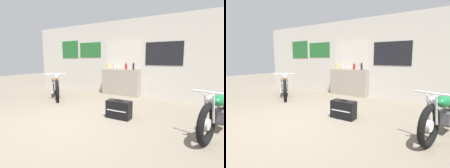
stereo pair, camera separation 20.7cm
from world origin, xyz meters
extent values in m
plane|color=#706656|center=(0.00, 0.00, 0.00)|extent=(24.00, 24.00, 0.00)
cube|color=beige|center=(0.00, 3.49, 1.40)|extent=(10.00, 0.06, 2.80)
cube|color=silver|center=(-0.42, 3.45, 1.52)|extent=(1.35, 0.01, 0.98)
cube|color=beige|center=(-0.42, 3.45, 1.52)|extent=(1.41, 0.01, 1.04)
cube|color=black|center=(1.14, 3.45, 1.54)|extent=(1.25, 0.01, 0.78)
cube|color=#23662D|center=(-1.95, 3.45, 1.73)|extent=(1.09, 0.01, 0.62)
cube|color=#23662D|center=(-3.11, 3.45, 1.78)|extent=(0.96, 0.01, 0.77)
cube|color=gray|center=(-0.42, 3.31, 0.49)|extent=(1.50, 0.28, 0.98)
cylinder|color=gold|center=(-0.95, 3.27, 1.07)|extent=(0.06, 0.06, 0.19)
cone|color=gold|center=(-0.95, 3.27, 1.20)|extent=(0.06, 0.06, 0.05)
cylinder|color=gold|center=(-0.95, 3.27, 1.23)|extent=(0.03, 0.03, 0.02)
cylinder|color=#B7B2A8|center=(-0.67, 3.29, 1.05)|extent=(0.09, 0.09, 0.15)
cone|color=#B7B2A8|center=(-0.67, 3.29, 1.15)|extent=(0.07, 0.07, 0.04)
cylinder|color=silver|center=(-0.67, 3.29, 1.18)|extent=(0.04, 0.04, 0.02)
cylinder|color=maroon|center=(-0.16, 3.26, 1.08)|extent=(0.08, 0.08, 0.19)
cone|color=maroon|center=(-0.16, 3.26, 1.20)|extent=(0.07, 0.07, 0.05)
cylinder|color=red|center=(-0.16, 3.26, 1.24)|extent=(0.03, 0.03, 0.02)
cylinder|color=black|center=(0.11, 3.30, 1.09)|extent=(0.06, 0.06, 0.22)
cone|color=black|center=(0.11, 3.30, 1.23)|extent=(0.05, 0.05, 0.06)
cylinder|color=gold|center=(0.11, 3.30, 1.27)|extent=(0.03, 0.03, 0.02)
torus|color=black|center=(-1.64, 1.32, 0.36)|extent=(0.61, 0.52, 0.71)
cylinder|color=silver|center=(-1.64, 1.32, 0.36)|extent=(0.20, 0.17, 0.20)
torus|color=black|center=(-2.74, 2.20, 0.36)|extent=(0.61, 0.52, 0.71)
cylinder|color=silver|center=(-2.74, 2.20, 0.36)|extent=(0.20, 0.17, 0.20)
cube|color=#4C4C51|center=(-2.25, 1.80, 0.34)|extent=(0.45, 0.42, 0.22)
cylinder|color=orange|center=(-2.25, 1.80, 0.55)|extent=(1.04, 0.85, 0.45)
ellipsoid|color=orange|center=(-2.11, 1.69, 0.67)|extent=(0.52, 0.49, 0.22)
cube|color=black|center=(-2.41, 1.93, 0.59)|extent=(0.52, 0.49, 0.08)
cube|color=orange|center=(-2.68, 2.14, 0.53)|extent=(0.31, 0.29, 0.04)
cylinder|color=silver|center=(-1.66, 1.41, 0.62)|extent=(0.16, 0.13, 0.52)
cylinder|color=silver|center=(-1.74, 1.31, 0.62)|extent=(0.16, 0.13, 0.52)
cylinder|color=silver|center=(-1.75, 1.40, 0.88)|extent=(0.43, 0.52, 0.03)
sphere|color=silver|center=(-1.71, 1.37, 0.78)|extent=(0.13, 0.13, 0.13)
cylinder|color=silver|center=(-2.41, 1.75, 0.20)|extent=(0.64, 0.53, 0.06)
torus|color=black|center=(2.63, 0.55, 0.34)|extent=(0.28, 0.69, 0.69)
cylinder|color=silver|center=(2.63, 0.55, 0.34)|extent=(0.12, 0.20, 0.19)
cube|color=#4C4C51|center=(2.83, 1.29, 0.33)|extent=(0.31, 0.43, 0.20)
cylinder|color=#196B38|center=(2.83, 1.29, 0.53)|extent=(0.39, 1.24, 0.42)
ellipsoid|color=#196B38|center=(2.78, 1.12, 0.64)|extent=(0.36, 0.52, 0.22)
cylinder|color=silver|center=(2.70, 0.60, 0.59)|extent=(0.08, 0.17, 0.49)
cylinder|color=silver|center=(2.59, 0.63, 0.59)|extent=(0.08, 0.17, 0.49)
cylinder|color=silver|center=(2.67, 0.69, 0.84)|extent=(0.63, 0.20, 0.03)
sphere|color=silver|center=(2.65, 0.63, 0.74)|extent=(0.13, 0.13, 0.13)
cylinder|color=silver|center=(2.72, 1.42, 0.19)|extent=(0.26, 0.76, 0.06)
cube|color=black|center=(0.82, 0.96, 0.21)|extent=(0.58, 0.27, 0.41)
cube|color=silver|center=(0.82, 0.82, 0.21)|extent=(0.49, 0.02, 0.02)
cube|color=black|center=(0.82, 0.96, 0.43)|extent=(0.20, 0.03, 0.02)
camera|label=1|loc=(2.71, -2.49, 1.38)|focal=28.00mm
camera|label=2|loc=(2.88, -2.37, 1.38)|focal=28.00mm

